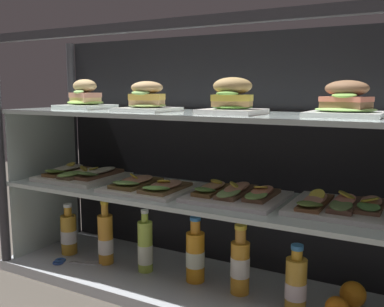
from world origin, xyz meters
The scene contains 23 objects.
ground_plane centered at (0.00, 0.00, -0.01)m, with size 6.00×6.00×0.02m, color #4B453D.
case_base_deck centered at (0.00, 0.00, 0.02)m, with size 1.53×0.44×0.04m, color #B3B8BF.
case_frame centered at (0.00, 0.12, 0.51)m, with size 1.53×0.44×0.93m.
riser_lower_tier centered at (0.00, 0.00, 0.19)m, with size 1.46×0.36×0.30m.
shelf_lower_glass centered at (0.00, 0.00, 0.35)m, with size 1.48×0.38×0.02m, color silver.
riser_upper_tier centered at (0.00, 0.00, 0.49)m, with size 1.46×0.36×0.27m.
shelf_upper_glass centered at (0.00, 0.00, 0.64)m, with size 1.48×0.38×0.02m, color silver.
plated_roll_sandwich_left_of_center centered at (-0.50, 0.02, 0.69)m, with size 0.19×0.19×0.12m.
plated_roll_sandwich_center centered at (-0.17, -0.03, 0.68)m, with size 0.19×0.19×0.11m.
plated_roll_sandwich_far_right centered at (0.17, -0.04, 0.69)m, with size 0.18×0.18×0.11m.
plated_roll_sandwich_near_right_corner centered at (0.50, 0.01, 0.68)m, with size 0.21×0.21×0.10m.
open_sandwich_tray_far_right centered at (-0.52, 0.00, 0.38)m, with size 0.30×0.28×0.06m.
open_sandwich_tray_far_left centered at (-0.16, -0.03, 0.38)m, with size 0.30×0.28×0.06m.
open_sandwich_tray_left_of_center centered at (0.16, 0.01, 0.38)m, with size 0.30×0.28×0.06m.
open_sandwich_tray_near_left_corner centered at (0.50, 0.02, 0.38)m, with size 0.30×0.29×0.06m.
juice_bottle_front_second centered at (-0.58, -0.02, 0.12)m, with size 0.07×0.07×0.21m.
juice_bottle_front_left_end centered at (-0.37, -0.03, 0.14)m, with size 0.06×0.06×0.25m.
juice_bottle_back_left centered at (-0.19, -0.02, 0.13)m, with size 0.06×0.06×0.24m.
juice_bottle_back_center centered at (0.01, 0.00, 0.14)m, with size 0.07×0.07×0.24m.
juice_bottle_back_right centered at (0.19, -0.01, 0.14)m, with size 0.07×0.07×0.24m.
juice_bottle_front_fourth centered at (0.38, -0.02, 0.12)m, with size 0.07×0.07×0.21m.
orange_fruit_near_left_post centered at (0.54, 0.08, 0.08)m, with size 0.08×0.08×0.08m, color orange.
kitchen_scissors centered at (-0.51, -0.10, 0.04)m, with size 0.20×0.14×0.01m.
Camera 1 is at (0.72, -1.29, 0.72)m, focal length 40.54 mm.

